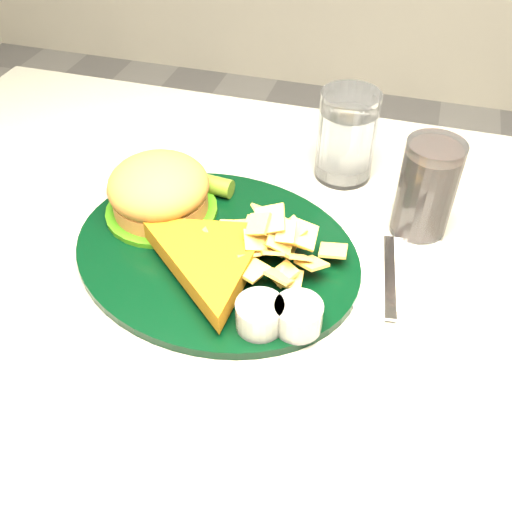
{
  "coord_description": "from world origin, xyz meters",
  "views": [
    {
      "loc": [
        0.12,
        -0.45,
        1.21
      ],
      "look_at": [
        -0.0,
        -0.03,
        0.8
      ],
      "focal_mm": 40.0,
      "sensor_mm": 36.0,
      "label": 1
    }
  ],
  "objects_px": {
    "cola_glass": "(426,190)",
    "table": "(263,440)",
    "water_glass": "(347,136)",
    "dinner_plate": "(215,230)",
    "fork_napkin": "(391,269)"
  },
  "relations": [
    {
      "from": "water_glass",
      "to": "cola_glass",
      "type": "bearing_deg",
      "value": -40.22
    },
    {
      "from": "fork_napkin",
      "to": "cola_glass",
      "type": "bearing_deg",
      "value": 67.65
    },
    {
      "from": "table",
      "to": "water_glass",
      "type": "xyz_separation_m",
      "value": [
        0.05,
        0.22,
        0.44
      ]
    },
    {
      "from": "table",
      "to": "dinner_plate",
      "type": "bearing_deg",
      "value": 168.11
    },
    {
      "from": "water_glass",
      "to": "fork_napkin",
      "type": "distance_m",
      "value": 0.21
    },
    {
      "from": "dinner_plate",
      "to": "cola_glass",
      "type": "distance_m",
      "value": 0.25
    },
    {
      "from": "dinner_plate",
      "to": "water_glass",
      "type": "relative_size",
      "value": 2.84
    },
    {
      "from": "table",
      "to": "dinner_plate",
      "type": "xyz_separation_m",
      "value": [
        -0.07,
        0.01,
        0.41
      ]
    },
    {
      "from": "cola_glass",
      "to": "fork_napkin",
      "type": "xyz_separation_m",
      "value": [
        -0.02,
        -0.09,
        -0.06
      ]
    },
    {
      "from": "dinner_plate",
      "to": "cola_glass",
      "type": "height_order",
      "value": "cola_glass"
    },
    {
      "from": "cola_glass",
      "to": "table",
      "type": "bearing_deg",
      "value": -141.2
    },
    {
      "from": "table",
      "to": "fork_napkin",
      "type": "height_order",
      "value": "fork_napkin"
    },
    {
      "from": "cola_glass",
      "to": "dinner_plate",
      "type": "bearing_deg",
      "value": -152.98
    },
    {
      "from": "table",
      "to": "cola_glass",
      "type": "xyz_separation_m",
      "value": [
        0.16,
        0.13,
        0.44
      ]
    },
    {
      "from": "water_glass",
      "to": "cola_glass",
      "type": "xyz_separation_m",
      "value": [
        0.11,
        -0.09,
        0.0
      ]
    }
  ]
}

